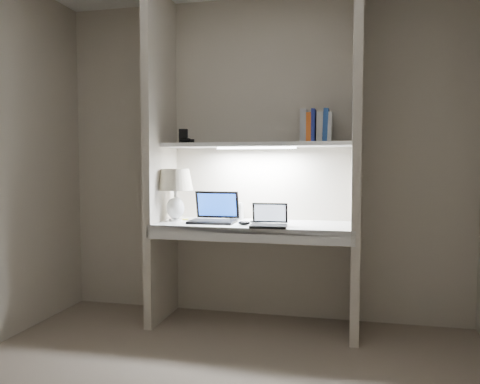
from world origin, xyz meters
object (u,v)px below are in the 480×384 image
(table_lamp, at_px, (175,186))
(book_row, at_px, (316,127))
(laptop_main, at_px, (214,215))
(speaker, at_px, (237,211))
(laptop_netbook, at_px, (269,221))

(table_lamp, bearing_deg, book_row, 8.74)
(laptop_main, bearing_deg, table_lamp, -178.00)
(laptop_main, distance_m, speaker, 0.24)
(laptop_main, xyz_separation_m, laptop_netbook, (0.45, -0.16, -0.01))
(table_lamp, xyz_separation_m, laptop_main, (0.30, 0.02, -0.22))
(table_lamp, relative_size, speaker, 3.02)
(speaker, relative_size, book_row, 0.54)
(table_lamp, relative_size, laptop_main, 1.17)
(laptop_netbook, xyz_separation_m, book_row, (0.30, 0.31, 0.67))
(book_row, bearing_deg, laptop_main, -168.90)
(table_lamp, distance_m, laptop_netbook, 0.80)
(table_lamp, xyz_separation_m, speaker, (0.43, 0.22, -0.20))
(speaker, height_order, book_row, book_row)
(laptop_netbook, xyz_separation_m, speaker, (-0.32, 0.37, 0.03))
(laptop_main, relative_size, book_row, 1.40)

